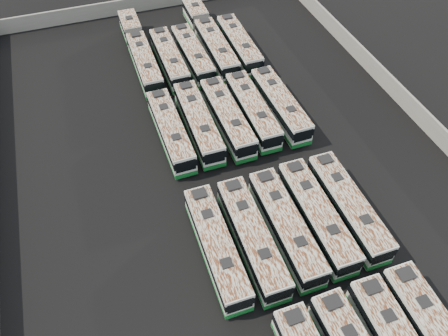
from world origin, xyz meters
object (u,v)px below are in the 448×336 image
(bus_midback_far_right, at_px, (280,105))
(bus_midfront_far_left, at_px, (217,246))
(bus_midback_right, at_px, (252,110))
(bus_back_far_right, at_px, (239,45))
(bus_midfront_left, at_px, (252,238))
(bus_midback_far_left, at_px, (171,131))
(bus_midback_center, at_px, (227,118))
(bus_back_right, at_px, (209,37))
(bus_midback_left, at_px, (199,123))
(bus_midfront_right, at_px, (317,216))
(bus_midfront_center, at_px, (286,227))
(bus_back_left, at_px, (170,59))
(bus_midfront_far_right, at_px, (348,207))
(bus_back_center, at_px, (193,55))
(bus_back_far_left, at_px, (140,51))

(bus_midback_far_right, bearing_deg, bus_midfront_far_left, -130.94)
(bus_midback_right, xyz_separation_m, bus_back_far_right, (3.17, 12.56, 0.01))
(bus_midfront_left, distance_m, bus_midback_far_left, 15.39)
(bus_midback_center, bearing_deg, bus_back_right, 78.16)
(bus_midfront_far_left, distance_m, bus_midfront_left, 3.13)
(bus_midback_left, bearing_deg, bus_midfront_right, -66.79)
(bus_midback_far_right, distance_m, bus_back_far_right, 12.73)
(bus_midfront_center, height_order, bus_back_far_right, bus_midfront_center)
(bus_midfront_right, height_order, bus_back_far_right, bus_midfront_right)
(bus_midfront_left, bearing_deg, bus_midback_far_left, 102.31)
(bus_midback_left, relative_size, bus_back_left, 1.03)
(bus_midback_center, bearing_deg, bus_midfront_center, -90.71)
(bus_midfront_far_right, height_order, bus_midback_right, bus_midfront_far_right)
(bus_back_center, relative_size, bus_back_right, 0.63)
(bus_midfront_right, height_order, bus_midfront_far_right, bus_midfront_right)
(bus_midfront_left, relative_size, bus_midfront_right, 1.00)
(bus_midback_right, relative_size, bus_midback_far_right, 1.00)
(bus_midfront_far_right, bearing_deg, bus_back_right, 95.87)
(bus_midfront_left, height_order, bus_back_far_left, bus_midfront_left)
(bus_midback_left, bearing_deg, bus_midfront_far_right, -57.47)
(bus_back_left, xyz_separation_m, bus_back_right, (6.23, 3.14, 0.04))
(bus_midback_far_left, relative_size, bus_back_center, 1.01)
(bus_midfront_far_left, bearing_deg, bus_back_left, 83.81)
(bus_midfront_far_left, relative_size, bus_back_far_right, 1.00)
(bus_midback_center, height_order, bus_back_far_right, bus_midback_center)
(bus_midback_center, height_order, bus_back_right, bus_back_right)
(bus_midback_center, relative_size, bus_midback_right, 1.02)
(bus_midfront_left, bearing_deg, bus_midback_right, 68.50)
(bus_midfront_far_left, bearing_deg, bus_midfront_far_right, 0.27)
(bus_midfront_left, xyz_separation_m, bus_midback_right, (6.18, 15.28, -0.04))
(bus_midfront_right, xyz_separation_m, bus_midfront_far_right, (3.12, -0.02, -0.02))
(bus_midfront_far_left, distance_m, bus_back_far_left, 30.58)
(bus_midback_left, relative_size, bus_back_center, 1.03)
(bus_midfront_center, relative_size, bus_midfront_right, 0.99)
(bus_back_far_left, xyz_separation_m, bus_back_center, (6.13, -3.08, 0.00))
(bus_midfront_left, bearing_deg, bus_midfront_far_left, 176.78)
(bus_back_right, bearing_deg, bus_back_left, -152.83)
(bus_midback_left, height_order, bus_back_far_left, bus_midback_left)
(bus_midback_left, height_order, bus_back_far_right, bus_midback_left)
(bus_midback_center, relative_size, bus_back_far_left, 0.67)
(bus_midfront_far_left, bearing_deg, bus_midfront_center, -0.91)
(bus_back_center, bearing_deg, bus_midfront_left, -97.54)
(bus_midback_far_left, xyz_separation_m, bus_back_far_right, (12.50, 12.78, 0.01))
(bus_midfront_center, relative_size, bus_back_right, 0.64)
(bus_midback_center, height_order, bus_back_center, bus_midback_center)
(bus_midback_far_right, relative_size, bus_back_right, 0.64)
(bus_midfront_right, relative_size, bus_back_right, 0.65)
(bus_midfront_right, distance_m, bus_midback_far_right, 15.24)
(bus_midfront_center, distance_m, bus_back_center, 27.64)
(bus_midfront_far_right, xyz_separation_m, bus_back_far_left, (-12.41, 30.60, -0.05))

